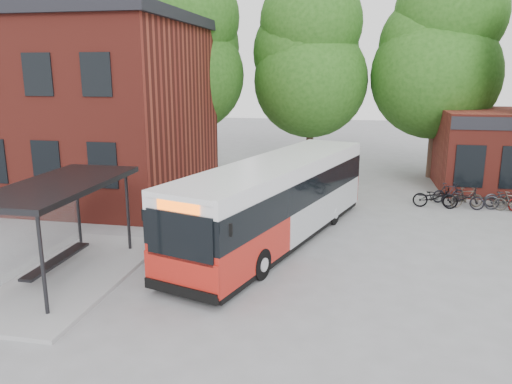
% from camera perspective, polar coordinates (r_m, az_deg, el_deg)
% --- Properties ---
extents(ground, '(100.00, 100.00, 0.00)m').
position_cam_1_polar(ground, '(15.09, -3.73, -9.52)').
color(ground, slate).
extents(station_building, '(18.40, 10.40, 8.50)m').
position_cam_1_polar(station_building, '(27.93, -25.76, 8.89)').
color(station_building, maroon).
rests_on(station_building, ground).
extents(bus_shelter, '(3.60, 7.00, 2.90)m').
position_cam_1_polar(bus_shelter, '(15.47, -21.18, -4.12)').
color(bus_shelter, '#242427').
rests_on(bus_shelter, ground).
extents(bike_rail, '(5.20, 0.10, 0.38)m').
position_cam_1_polar(bike_rail, '(24.74, 23.99, -0.95)').
color(bike_rail, '#242427').
rests_on(bike_rail, ground).
extents(tree_0, '(7.92, 7.92, 11.00)m').
position_cam_1_polar(tree_0, '(30.92, -7.19, 12.78)').
color(tree_0, '#1F4B14').
rests_on(tree_0, ground).
extents(tree_1, '(7.92, 7.92, 10.40)m').
position_cam_1_polar(tree_1, '(30.51, 6.33, 12.23)').
color(tree_1, '#1F4B14').
rests_on(tree_1, ground).
extents(tree_2, '(7.92, 7.92, 11.00)m').
position_cam_1_polar(tree_2, '(29.72, 20.05, 12.05)').
color(tree_2, '#1F4B14').
rests_on(tree_2, ground).
extents(city_bus, '(5.78, 11.68, 2.92)m').
position_cam_1_polar(city_bus, '(17.58, 2.48, -1.08)').
color(city_bus, '#B11E15').
rests_on(city_bus, ground).
extents(bicycle_0, '(1.96, 0.82, 1.00)m').
position_cam_1_polar(bicycle_0, '(23.46, 19.81, -0.53)').
color(bicycle_0, black).
rests_on(bicycle_0, ground).
extents(bicycle_1, '(1.61, 0.93, 0.93)m').
position_cam_1_polar(bicycle_1, '(24.67, 21.13, -0.06)').
color(bicycle_1, black).
rests_on(bicycle_1, ground).
extents(bicycle_2, '(1.90, 1.12, 0.94)m').
position_cam_1_polar(bicycle_2, '(23.82, 22.56, -0.64)').
color(bicycle_2, black).
rests_on(bicycle_2, ground).
extents(bicycle_3, '(1.58, 0.84, 0.92)m').
position_cam_1_polar(bicycle_3, '(24.04, 22.95, -0.58)').
color(bicycle_3, '#38322B').
rests_on(bicycle_3, ground).
extents(bicycle_4, '(1.92, 1.02, 0.96)m').
position_cam_1_polar(bicycle_4, '(24.84, 26.52, -0.47)').
color(bicycle_4, '#25252A').
rests_on(bicycle_4, ground).
extents(bicycle_5, '(1.53, 0.83, 0.88)m').
position_cam_1_polar(bicycle_5, '(24.12, 27.20, -1.02)').
color(bicycle_5, '#3F3B34').
rests_on(bicycle_5, ground).
extents(bicycle_6, '(1.90, 0.81, 0.97)m').
position_cam_1_polar(bicycle_6, '(24.22, 26.79, -0.81)').
color(bicycle_6, black).
rests_on(bicycle_6, ground).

